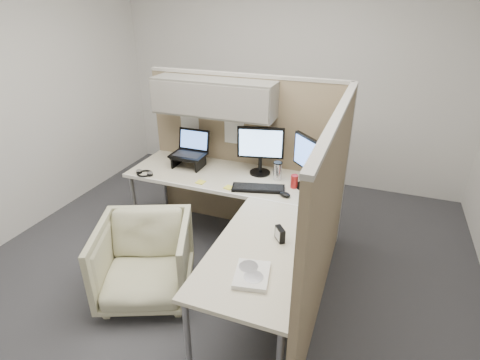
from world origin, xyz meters
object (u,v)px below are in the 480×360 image
(desk, at_px, (238,204))
(office_chair, at_px, (145,257))
(monitor_left, at_px, (261,147))
(keyboard, at_px, (258,188))

(desk, xyz_separation_m, office_chair, (-0.59, -0.57, -0.32))
(monitor_left, relative_size, keyboard, 1.00)
(office_chair, height_order, monitor_left, monitor_left)
(desk, distance_m, office_chair, 0.88)
(monitor_left, bearing_deg, keyboard, -86.97)
(desk, height_order, monitor_left, monitor_left)
(desk, height_order, office_chair, office_chair)
(office_chair, bearing_deg, monitor_left, 39.01)
(office_chair, relative_size, keyboard, 1.59)
(desk, xyz_separation_m, keyboard, (0.11, 0.23, 0.05))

